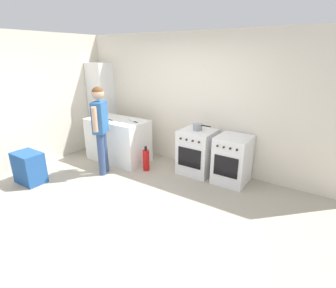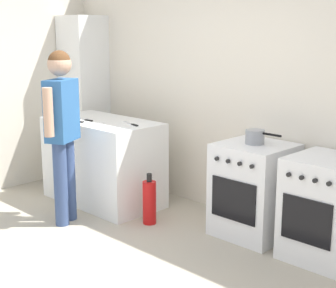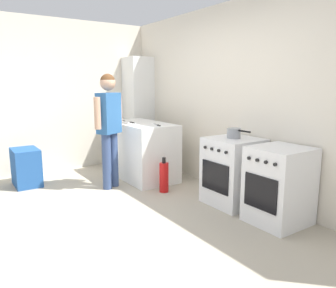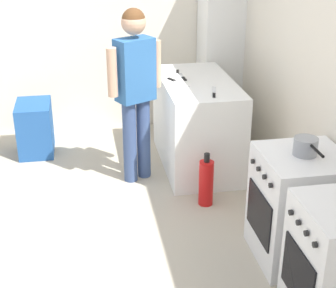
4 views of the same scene
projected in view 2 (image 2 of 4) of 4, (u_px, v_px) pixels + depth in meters
The scene contains 13 objects.
ground_plane at pixel (91, 280), 3.87m from camera, with size 8.00×8.00×0.00m, color #ADA38E.
back_wall at pixel (250, 87), 4.94m from camera, with size 6.00×0.10×2.60m, color silver.
counter_unit at pixel (103, 161), 5.53m from camera, with size 1.30×0.70×0.90m, color white.
oven_left at pixel (254, 190), 4.64m from camera, with size 0.62×0.62×0.85m.
oven_right at pixel (326, 208), 4.16m from camera, with size 0.56×0.62×0.85m.
pot at pixel (255, 137), 4.53m from camera, with size 0.35×0.17×0.13m.
knife_chef at pixel (131, 124), 5.20m from camera, with size 0.31×0.11×0.01m.
knife_carving at pixel (87, 123), 5.27m from camera, with size 0.31×0.17×0.01m.
knife_bread at pixel (77, 119), 5.47m from camera, with size 0.35×0.09×0.01m.
knife_utility at pixel (85, 120), 5.43m from camera, with size 0.25×0.04×0.01m.
person at pixel (62, 122), 4.81m from camera, with size 0.33×0.52×1.65m.
fire_extinguisher at pixel (149, 202), 4.94m from camera, with size 0.13×0.13×0.50m.
larder_cabinet at pixel (84, 98), 6.39m from camera, with size 0.48×0.44×2.00m, color white.
Camera 2 is at (2.90, -2.12, 1.85)m, focal length 55.00 mm.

